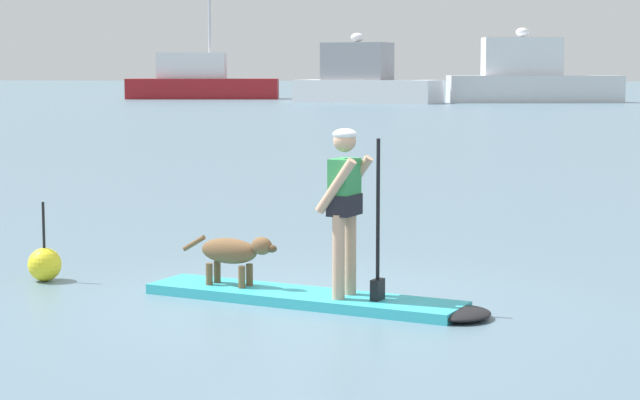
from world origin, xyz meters
name	(u,v)px	position (x,y,z in m)	size (l,w,h in m)	color
ground_plane	(303,302)	(0.00, 0.00, 0.00)	(400.00, 400.00, 0.00)	slate
paddleboard	(324,300)	(0.22, -0.07, 0.05)	(3.58, 1.67, 0.10)	#33B2BF
person_paddler	(346,200)	(0.45, -0.14, 1.04)	(0.67, 0.57, 1.62)	tan
dog	(233,252)	(-0.75, 0.23, 0.44)	(1.07, 0.42, 0.52)	brown
moored_boat_port	(200,82)	(-21.66, 73.00, 1.30)	(11.75, 4.85, 9.22)	maroon
moored_boat_outer	(364,81)	(-8.03, 65.16, 1.49)	(10.17, 5.72, 4.66)	white
moored_boat_far_port	(530,78)	(2.97, 67.79, 1.64)	(11.98, 4.92, 5.04)	silver
marker_buoy	(45,264)	(-2.96, 0.64, 0.19)	(0.36, 0.36, 0.86)	yellow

